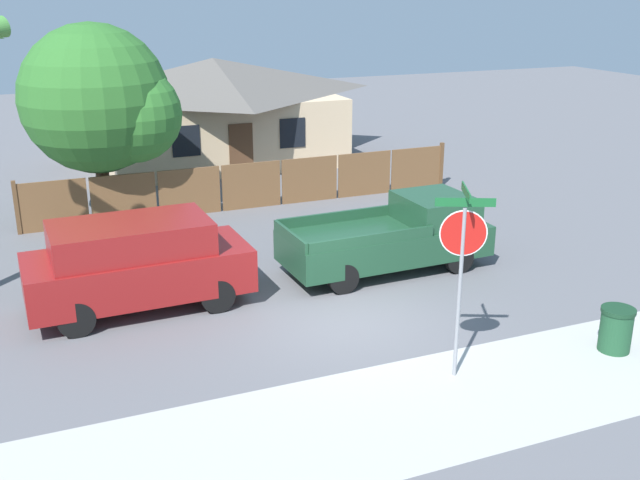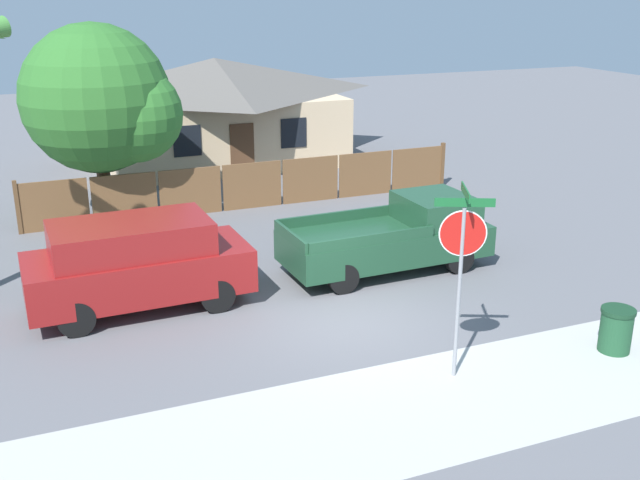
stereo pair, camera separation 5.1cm
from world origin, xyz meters
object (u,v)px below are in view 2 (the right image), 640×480
object	(u,v)px
oak_tree	(104,102)
stop_sign	(462,249)
house	(216,107)
red_suv	(137,262)
orange_pickup	(395,236)
trash_bin	(616,330)

from	to	relation	value
oak_tree	stop_sign	size ratio (longest dim) A/B	1.63
house	stop_sign	distance (m)	19.21
red_suv	orange_pickup	xyz separation A→B (m)	(6.29, 0.01, -0.22)
red_suv	stop_sign	distance (m)	7.22
house	trash_bin	distance (m)	19.79
house	oak_tree	xyz separation A→B (m)	(-5.08, -6.74, 1.42)
orange_pickup	trash_bin	xyz separation A→B (m)	(1.88, -5.60, -0.40)
stop_sign	trash_bin	bearing A→B (deg)	18.96
stop_sign	house	bearing A→B (deg)	112.56
red_suv	orange_pickup	world-z (taller)	red_suv
house	stop_sign	world-z (taller)	house
red_suv	stop_sign	size ratio (longest dim) A/B	1.36
oak_tree	trash_bin	world-z (taller)	oak_tree
house	trash_bin	xyz separation A→B (m)	(2.66, -19.54, -1.64)
oak_tree	house	bearing A→B (deg)	52.98
house	oak_tree	distance (m)	8.56
oak_tree	orange_pickup	bearing A→B (deg)	-50.86
house	red_suv	xyz separation A→B (m)	(-5.51, -13.95, -1.02)
stop_sign	oak_tree	bearing A→B (deg)	133.99
red_suv	stop_sign	bearing A→B (deg)	-49.21
orange_pickup	oak_tree	bearing A→B (deg)	127.62
oak_tree	orange_pickup	xyz separation A→B (m)	(5.86, -7.21, -2.65)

